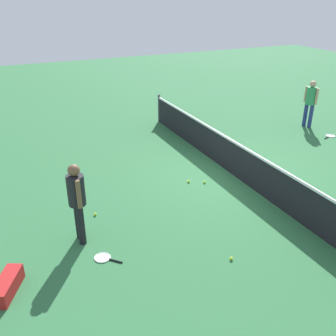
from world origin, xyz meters
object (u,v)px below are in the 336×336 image
Objects in this scene: tennis_ball_baseline at (204,182)px; player_near_side at (77,197)px; tennis_racket_near_player at (104,258)px; tennis_racket_far_player at (330,136)px; tennis_ball_near_player at (95,214)px; player_far_side at (310,100)px; tennis_ball_midcourt at (231,259)px; tennis_ball_by_net at (189,181)px; equipment_bag at (8,284)px.

player_near_side is at bearing -72.10° from tennis_ball_baseline.
tennis_racket_far_player is (-3.12, 8.99, 0.00)m from tennis_racket_near_player.
player_near_side is 1.35m from tennis_ball_near_player.
player_far_side is 6.24m from tennis_ball_baseline.
player_near_side is 9.58m from tennis_racket_far_player.
tennis_ball_midcourt is at bearing -58.48° from tennis_racket_far_player.
tennis_ball_by_net and tennis_ball_baseline have the same top height.
player_far_side is (-3.51, 9.22, 0.00)m from player_near_side.
tennis_racket_far_player is 7.99m from tennis_ball_midcourt.
tennis_ball_near_player is 1.00× the size of tennis_ball_midcourt.
tennis_ball_by_net is at bearing 125.71° from tennis_racket_near_player.
tennis_racket_far_player is (1.14, 0.01, -1.00)m from player_far_side.
tennis_ball_near_player is at bearing 131.13° from equipment_bag.
tennis_racket_near_player is at bearing -64.61° from player_far_side.
tennis_ball_near_player is 1.00× the size of tennis_ball_by_net.
tennis_ball_by_net is (-0.55, 2.67, 0.00)m from tennis_ball_near_player.
player_far_side is at bearing 107.25° from tennis_ball_near_player.
player_near_side is 1.92m from equipment_bag.
equipment_bag is at bearing -64.02° from tennis_ball_by_net.
tennis_racket_far_player is 9.19× the size of tennis_ball_by_net.
tennis_racket_near_player is 0.64× the size of equipment_bag.
tennis_ball_near_player reaches higher than tennis_racket_far_player.
tennis_ball_by_net is at bearing -70.37° from player_far_side.
tennis_ball_midcourt is at bearing -20.51° from tennis_ball_baseline.
equipment_bag is at bearing -73.00° from tennis_racket_far_player.
equipment_bag is (0.15, -1.70, 0.13)m from tennis_racket_near_player.
equipment_bag is at bearing -67.55° from player_far_side.
tennis_racket_near_player is at bearing 95.10° from equipment_bag.
tennis_racket_near_player is 1.71m from equipment_bag.
player_far_side is at bearing 112.45° from equipment_bag.
tennis_ball_baseline is (-1.89, 3.29, 0.02)m from tennis_racket_near_player.
tennis_ball_midcourt and tennis_ball_baseline have the same top height.
tennis_ball_baseline is at bearing 159.49° from tennis_ball_midcourt.
tennis_ball_by_net is at bearing 115.98° from equipment_bag.
tennis_racket_far_player is at bearing 104.36° from player_near_side.
player_far_side reaches higher than tennis_ball_baseline.
tennis_racket_near_player is 8.13× the size of tennis_ball_midcourt.
tennis_racket_near_player is at bearing -115.89° from tennis_ball_midcourt.
tennis_ball_midcourt is (4.18, -6.81, 0.02)m from tennis_racket_far_player.
player_far_side is 9.99m from tennis_racket_near_player.
player_near_side is 2.80× the size of tennis_racket_far_player.
tennis_ball_baseline is at bearing -77.90° from tennis_racket_far_player.
player_near_side is at bearing -75.64° from tennis_racket_far_player.
tennis_racket_far_player is at bearing 0.44° from player_far_side.
tennis_ball_near_player is (-1.55, 0.25, 0.02)m from tennis_racket_near_player.
tennis_ball_near_player and tennis_ball_midcourt have the same top height.
player_near_side is 1.00× the size of player_far_side.
tennis_ball_midcourt is 3.15m from tennis_ball_baseline.
player_far_side is at bearing 115.39° from tennis_racket_near_player.
tennis_racket_near_player is at bearing -54.29° from tennis_ball_by_net.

